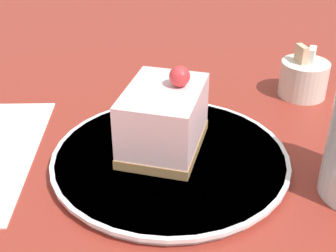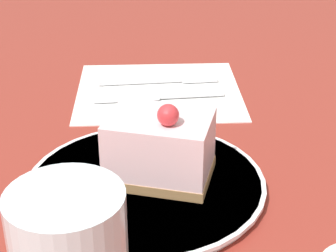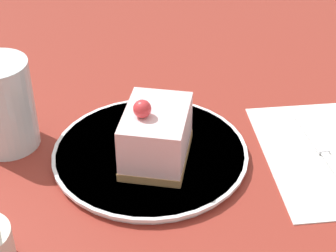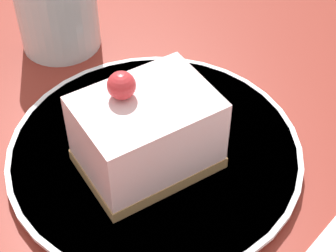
{
  "view_description": "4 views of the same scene",
  "coord_description": "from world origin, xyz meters",
  "px_view_note": "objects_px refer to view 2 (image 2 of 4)",
  "views": [
    {
      "loc": [
        -0.01,
        -0.41,
        0.28
      ],
      "look_at": [
        -0.02,
        -0.04,
        0.05
      ],
      "focal_mm": 50.0,
      "sensor_mm": 36.0,
      "label": 1
    },
    {
      "loc": [
        0.45,
        -0.0,
        0.32
      ],
      "look_at": [
        -0.03,
        -0.0,
        0.06
      ],
      "focal_mm": 60.0,
      "sensor_mm": 36.0,
      "label": 2
    },
    {
      "loc": [
        0.0,
        0.52,
        0.43
      ],
      "look_at": [
        -0.03,
        -0.01,
        0.05
      ],
      "focal_mm": 60.0,
      "sensor_mm": 36.0,
      "label": 3
    },
    {
      "loc": [
        -0.24,
        0.19,
        0.35
      ],
      "look_at": [
        -0.03,
        -0.03,
        0.04
      ],
      "focal_mm": 60.0,
      "sensor_mm": 36.0,
      "label": 4
    }
  ],
  "objects_px": {
    "cake_slice": "(162,147)",
    "plate": "(148,184)",
    "fork": "(171,80)",
    "knife": "(149,97)"
  },
  "relations": [
    {
      "from": "cake_slice",
      "to": "fork",
      "type": "distance_m",
      "value": 0.27
    },
    {
      "from": "fork",
      "to": "cake_slice",
      "type": "bearing_deg",
      "value": -8.89
    },
    {
      "from": "cake_slice",
      "to": "plate",
      "type": "bearing_deg",
      "value": -51.61
    },
    {
      "from": "plate",
      "to": "fork",
      "type": "distance_m",
      "value": 0.27
    },
    {
      "from": "fork",
      "to": "knife",
      "type": "height_order",
      "value": "same"
    },
    {
      "from": "plate",
      "to": "fork",
      "type": "xyz_separation_m",
      "value": [
        -0.27,
        0.02,
        -0.0
      ]
    },
    {
      "from": "plate",
      "to": "cake_slice",
      "type": "xyz_separation_m",
      "value": [
        -0.01,
        0.01,
        0.04
      ]
    },
    {
      "from": "plate",
      "to": "fork",
      "type": "bearing_deg",
      "value": 175.06
    },
    {
      "from": "knife",
      "to": "plate",
      "type": "bearing_deg",
      "value": -5.32
    },
    {
      "from": "fork",
      "to": "plate",
      "type": "bearing_deg",
      "value": -11.86
    }
  ]
}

